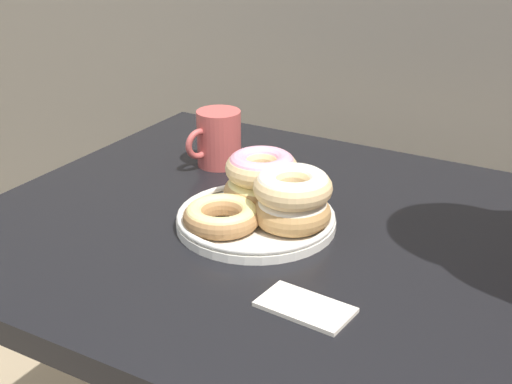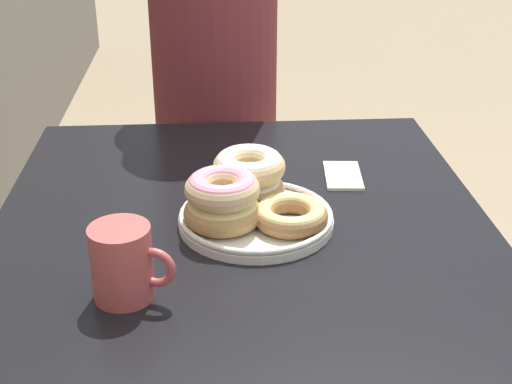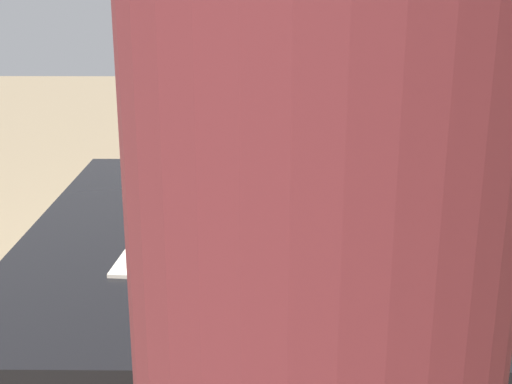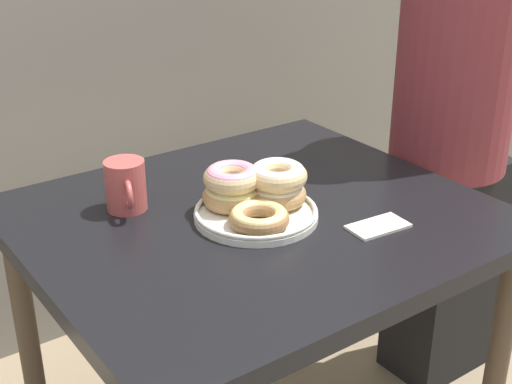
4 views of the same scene
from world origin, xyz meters
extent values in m
cube|color=black|center=(0.00, 0.27, 0.71)|extent=(0.94, 0.83, 0.04)
cylinder|color=#473828|center=(0.41, -0.09, 0.34)|extent=(0.05, 0.05, 0.69)
cylinder|color=#473828|center=(-0.41, 0.63, 0.34)|extent=(0.05, 0.05, 0.69)
cylinder|color=#473828|center=(0.41, 0.63, 0.34)|extent=(0.05, 0.05, 0.69)
cylinder|color=silver|center=(-0.01, 0.25, 0.74)|extent=(0.26, 0.26, 0.01)
torus|color=silver|center=(-0.01, 0.25, 0.75)|extent=(0.25, 0.25, 0.01)
torus|color=#B2844C|center=(0.05, 0.26, 0.76)|extent=(0.13, 0.13, 0.04)
torus|color=silver|center=(0.05, 0.26, 0.77)|extent=(0.12, 0.12, 0.03)
torus|color=#B2844C|center=(-0.04, 0.30, 0.76)|extent=(0.16, 0.16, 0.04)
torus|color=#E0D17F|center=(-0.04, 0.30, 0.77)|extent=(0.15, 0.15, 0.03)
torus|color=#9E7042|center=(-0.05, 0.20, 0.76)|extent=(0.17, 0.17, 0.03)
torus|color=#E0D17F|center=(-0.05, 0.20, 0.77)|extent=(0.16, 0.16, 0.03)
torus|color=#D6B27A|center=(0.05, 0.26, 0.81)|extent=(0.15, 0.15, 0.04)
torus|color=silver|center=(0.05, 0.26, 0.81)|extent=(0.14, 0.14, 0.03)
torus|color=#D6B27A|center=(-0.04, 0.30, 0.81)|extent=(0.13, 0.13, 0.04)
torus|color=pink|center=(-0.04, 0.30, 0.81)|extent=(0.12, 0.12, 0.03)
cylinder|color=#B74C47|center=(-0.21, 0.45, 0.78)|extent=(0.09, 0.09, 0.11)
cylinder|color=#382114|center=(-0.21, 0.45, 0.83)|extent=(0.07, 0.07, 0.00)
torus|color=#B74C47|center=(-0.23, 0.40, 0.78)|extent=(0.03, 0.06, 0.06)
cube|color=black|center=(0.70, 0.31, 0.34)|extent=(0.28, 0.20, 0.67)
cylinder|color=maroon|center=(0.64, 0.31, 0.95)|extent=(0.30, 0.30, 0.56)
cube|color=beige|center=(0.16, 0.07, 0.73)|extent=(0.13, 0.08, 0.01)
camera|label=1|loc=(0.50, -0.64, 1.25)|focal=50.00mm
camera|label=2|loc=(-1.05, 0.32, 1.30)|focal=50.00mm
camera|label=3|loc=(1.17, 0.26, 1.16)|focal=50.00mm
camera|label=4|loc=(-0.78, -0.82, 1.39)|focal=50.00mm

